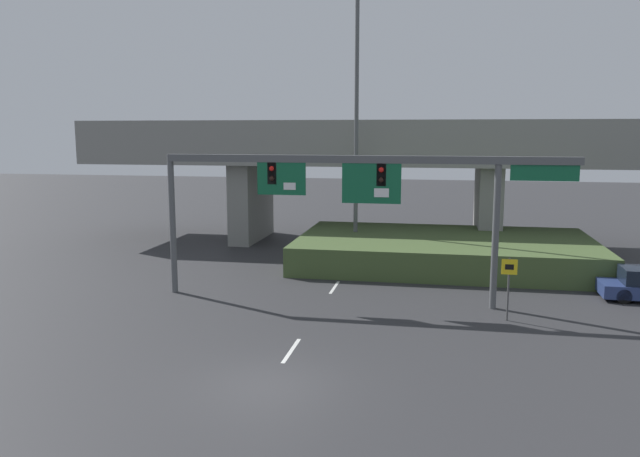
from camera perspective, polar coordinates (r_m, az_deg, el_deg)
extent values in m
plane|color=#2D2D30|center=(18.96, -4.71, -13.95)|extent=(160.00, 160.00, 0.00)
cube|color=silver|center=(21.52, -2.63, -11.07)|extent=(0.14, 2.40, 0.01)
cube|color=silver|center=(29.77, 1.33, -5.40)|extent=(0.14, 2.40, 0.01)
cube|color=silver|center=(38.27, 3.53, -2.20)|extent=(0.14, 2.40, 0.01)
cube|color=silver|center=(46.87, 4.91, -0.16)|extent=(0.14, 2.40, 0.01)
cylinder|color=#515456|center=(29.07, -13.33, 0.38)|extent=(0.28, 0.28, 6.34)
cylinder|color=#515456|center=(26.64, 15.76, -0.47)|extent=(0.28, 0.28, 6.34)
cube|color=#515456|center=(26.43, 4.06, 6.33)|extent=(17.44, 0.32, 0.32)
cube|color=black|center=(27.23, -4.35, 5.06)|extent=(0.40, 0.28, 0.95)
sphere|color=red|center=(27.05, -4.45, 5.49)|extent=(0.22, 0.22, 0.22)
sphere|color=black|center=(27.07, -4.44, 4.59)|extent=(0.22, 0.22, 0.22)
cube|color=black|center=(26.38, 5.65, 4.92)|extent=(0.40, 0.28, 0.95)
sphere|color=red|center=(26.20, 5.62, 5.37)|extent=(0.22, 0.22, 0.22)
sphere|color=black|center=(26.23, 5.61, 4.43)|extent=(0.22, 0.22, 0.22)
cube|color=#115B38|center=(27.04, -3.55, 4.57)|extent=(2.14, 0.08, 1.40)
cube|color=white|center=(26.93, -2.80, 3.88)|extent=(0.54, 0.03, 0.31)
cube|color=#115B38|center=(26.35, 4.72, 4.13)|extent=(2.49, 0.08, 1.69)
cube|color=white|center=(26.29, 5.64, 3.27)|extent=(0.62, 0.03, 0.37)
cube|color=#115B38|center=(26.52, 19.85, 4.80)|extent=(2.64, 0.07, 0.64)
cylinder|color=#4C4C4C|center=(25.45, 16.83, -5.35)|extent=(0.08, 0.08, 2.51)
cube|color=yellow|center=(25.21, 16.93, -3.38)|extent=(0.60, 0.03, 0.60)
cube|color=black|center=(25.19, 16.94, -3.39)|extent=(0.33, 0.01, 0.21)
cylinder|color=#515456|center=(36.16, 3.36, 11.31)|extent=(0.24, 0.24, 17.77)
cube|color=gray|center=(40.98, 4.23, 7.22)|extent=(36.78, 7.67, 1.87)
cube|color=gray|center=(37.36, 3.60, 9.20)|extent=(36.78, 0.40, 0.90)
cube|color=gray|center=(42.85, -6.27, 2.50)|extent=(1.40, 6.14, 5.24)
cube|color=gray|center=(41.07, 15.08, 1.97)|extent=(1.40, 6.14, 5.24)
cube|color=#42562D|center=(35.42, 11.30, -2.01)|extent=(16.04, 9.78, 1.52)
cube|color=silver|center=(32.66, 21.81, -3.98)|extent=(4.66, 2.39, 0.55)
cube|color=black|center=(32.48, 21.57, -2.95)|extent=(2.51, 1.93, 0.65)
cylinder|color=black|center=(33.88, 23.61, -3.84)|extent=(0.66, 0.30, 0.64)
cylinder|color=black|center=(32.41, 24.57, -4.46)|extent=(0.66, 0.30, 0.64)
cylinder|color=black|center=(33.03, 19.08, -3.89)|extent=(0.66, 0.30, 0.64)
cylinder|color=black|center=(31.52, 19.86, -4.53)|extent=(0.66, 0.30, 0.64)
cylinder|color=black|center=(31.54, 25.34, -4.86)|extent=(0.65, 0.24, 0.64)
cylinder|color=black|center=(29.99, 26.02, -5.59)|extent=(0.65, 0.24, 0.64)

